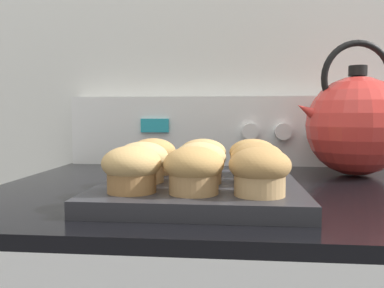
{
  "coord_description": "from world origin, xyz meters",
  "views": [
    {
      "loc": [
        0.02,
        -0.36,
        1.03
      ],
      "look_at": [
        -0.05,
        0.25,
        0.98
      ],
      "focal_mm": 38.0,
      "sensor_mm": 36.0,
      "label": 1
    }
  ],
  "objects_px": {
    "muffin_pan": "(200,190)",
    "muffin_r0_c0": "(132,169)",
    "muffin_r1_c2": "(257,162)",
    "muffin_r2_c0": "(153,156)",
    "tea_kettle": "(356,124)",
    "muffin_r1_c0": "(142,162)",
    "muffin_r2_c1": "(203,156)",
    "muffin_r1_c1": "(200,162)",
    "muffin_r0_c2": "(260,171)",
    "muffin_r0_c1": "(194,170)",
    "muffin_r2_c2": "(253,157)"
  },
  "relations": [
    {
      "from": "muffin_pan",
      "to": "muffin_r0_c0",
      "type": "relative_size",
      "value": 3.76
    },
    {
      "from": "muffin_r1_c2",
      "to": "muffin_r2_c0",
      "type": "relative_size",
      "value": 1.0
    },
    {
      "from": "tea_kettle",
      "to": "muffin_r1_c0",
      "type": "bearing_deg",
      "value": -145.73
    },
    {
      "from": "muffin_r1_c0",
      "to": "muffin_r2_c1",
      "type": "xyz_separation_m",
      "value": [
        0.08,
        0.08,
        0.0
      ]
    },
    {
      "from": "muffin_r1_c0",
      "to": "muffin_r2_c0",
      "type": "xyz_separation_m",
      "value": [
        -0.0,
        0.09,
        0.0
      ]
    },
    {
      "from": "muffin_r1_c1",
      "to": "muffin_r2_c1",
      "type": "xyz_separation_m",
      "value": [
        -0.0,
        0.08,
        0.0
      ]
    },
    {
      "from": "muffin_pan",
      "to": "muffin_r0_c0",
      "type": "bearing_deg",
      "value": -135.11
    },
    {
      "from": "muffin_r0_c0",
      "to": "muffin_r2_c1",
      "type": "height_order",
      "value": "same"
    },
    {
      "from": "muffin_pan",
      "to": "muffin_r2_c1",
      "type": "relative_size",
      "value": 3.76
    },
    {
      "from": "muffin_pan",
      "to": "muffin_r0_c2",
      "type": "relative_size",
      "value": 3.76
    },
    {
      "from": "muffin_r0_c0",
      "to": "muffin_r1_c2",
      "type": "bearing_deg",
      "value": 26.99
    },
    {
      "from": "muffin_r1_c1",
      "to": "muffin_r0_c0",
      "type": "bearing_deg",
      "value": -136.01
    },
    {
      "from": "muffin_r0_c1",
      "to": "muffin_r2_c0",
      "type": "distance_m",
      "value": 0.18
    },
    {
      "from": "muffin_r1_c0",
      "to": "muffin_r2_c1",
      "type": "height_order",
      "value": "same"
    },
    {
      "from": "muffin_r0_c1",
      "to": "muffin_r1_c1",
      "type": "bearing_deg",
      "value": 89.1
    },
    {
      "from": "muffin_r0_c0",
      "to": "muffin_r0_c1",
      "type": "distance_m",
      "value": 0.08
    },
    {
      "from": "muffin_r0_c2",
      "to": "tea_kettle",
      "type": "distance_m",
      "value": 0.4
    },
    {
      "from": "muffin_pan",
      "to": "muffin_r0_c2",
      "type": "distance_m",
      "value": 0.12
    },
    {
      "from": "muffin_r2_c1",
      "to": "muffin_r1_c1",
      "type": "bearing_deg",
      "value": -88.8
    },
    {
      "from": "muffin_r0_c2",
      "to": "muffin_r2_c1",
      "type": "relative_size",
      "value": 1.0
    },
    {
      "from": "muffin_r1_c0",
      "to": "muffin_r2_c2",
      "type": "relative_size",
      "value": 1.0
    },
    {
      "from": "muffin_r1_c2",
      "to": "muffin_r1_c1",
      "type": "bearing_deg",
      "value": -176.62
    },
    {
      "from": "tea_kettle",
      "to": "muffin_r0_c2",
      "type": "bearing_deg",
      "value": -121.85
    },
    {
      "from": "muffin_r0_c1",
      "to": "muffin_r1_c1",
      "type": "xyz_separation_m",
      "value": [
        0.0,
        0.08,
        0.0
      ]
    },
    {
      "from": "muffin_r1_c0",
      "to": "muffin_r1_c2",
      "type": "bearing_deg",
      "value": 1.8
    },
    {
      "from": "muffin_r2_c0",
      "to": "tea_kettle",
      "type": "bearing_deg",
      "value": 24.31
    },
    {
      "from": "muffin_pan",
      "to": "muffin_r0_c1",
      "type": "relative_size",
      "value": 3.76
    },
    {
      "from": "muffin_r0_c1",
      "to": "tea_kettle",
      "type": "distance_m",
      "value": 0.44
    },
    {
      "from": "muffin_r0_c2",
      "to": "tea_kettle",
      "type": "height_order",
      "value": "tea_kettle"
    },
    {
      "from": "muffin_pan",
      "to": "muffin_r1_c1",
      "type": "distance_m",
      "value": 0.04
    },
    {
      "from": "muffin_r1_c0",
      "to": "muffin_r2_c1",
      "type": "bearing_deg",
      "value": 44.56
    },
    {
      "from": "muffin_r1_c2",
      "to": "muffin_r2_c1",
      "type": "xyz_separation_m",
      "value": [
        -0.08,
        0.08,
        0.0
      ]
    },
    {
      "from": "muffin_r2_c1",
      "to": "muffin_r0_c2",
      "type": "bearing_deg",
      "value": -63.47
    },
    {
      "from": "muffin_r0_c2",
      "to": "muffin_pan",
      "type": "bearing_deg",
      "value": 133.49
    },
    {
      "from": "muffin_r0_c0",
      "to": "muffin_r1_c0",
      "type": "relative_size",
      "value": 1.0
    },
    {
      "from": "muffin_r1_c2",
      "to": "muffin_r0_c2",
      "type": "bearing_deg",
      "value": -91.1
    },
    {
      "from": "muffin_r1_c1",
      "to": "tea_kettle",
      "type": "height_order",
      "value": "tea_kettle"
    },
    {
      "from": "muffin_r0_c1",
      "to": "muffin_r0_c2",
      "type": "xyz_separation_m",
      "value": [
        0.08,
        -0.0,
        0.0
      ]
    },
    {
      "from": "muffin_r2_c1",
      "to": "tea_kettle",
      "type": "relative_size",
      "value": 0.28
    },
    {
      "from": "muffin_pan",
      "to": "muffin_r1_c0",
      "type": "height_order",
      "value": "muffin_r1_c0"
    },
    {
      "from": "muffin_r0_c1",
      "to": "muffin_r0_c2",
      "type": "bearing_deg",
      "value": -2.55
    },
    {
      "from": "muffin_r1_c2",
      "to": "muffin_r2_c2",
      "type": "bearing_deg",
      "value": 91.37
    },
    {
      "from": "tea_kettle",
      "to": "muffin_r0_c1",
      "type": "bearing_deg",
      "value": -131.08
    },
    {
      "from": "muffin_r2_c0",
      "to": "muffin_r0_c2",
      "type": "bearing_deg",
      "value": -45.44
    },
    {
      "from": "muffin_r1_c2",
      "to": "muffin_r2_c0",
      "type": "height_order",
      "value": "same"
    },
    {
      "from": "muffin_r1_c2",
      "to": "muffin_r2_c2",
      "type": "height_order",
      "value": "same"
    },
    {
      "from": "muffin_r0_c1",
      "to": "muffin_r2_c2",
      "type": "relative_size",
      "value": 1.0
    },
    {
      "from": "muffin_r0_c2",
      "to": "muffin_r0_c0",
      "type": "bearing_deg",
      "value": 178.24
    },
    {
      "from": "muffin_pan",
      "to": "muffin_r2_c0",
      "type": "relative_size",
      "value": 3.76
    },
    {
      "from": "muffin_r2_c0",
      "to": "muffin_r2_c1",
      "type": "relative_size",
      "value": 1.0
    }
  ]
}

